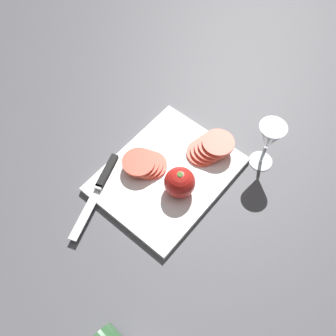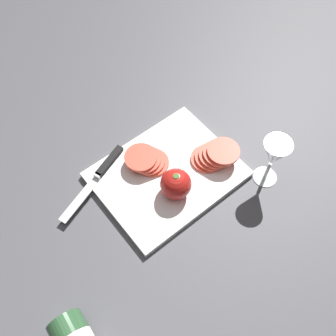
{
  "view_description": "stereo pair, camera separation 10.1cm",
  "coord_description": "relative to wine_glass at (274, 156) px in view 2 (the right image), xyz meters",
  "views": [
    {
      "loc": [
        -0.32,
        -0.34,
        0.92
      ],
      "look_at": [
        0.07,
        -0.0,
        0.05
      ],
      "focal_mm": 42.0,
      "sensor_mm": 36.0,
      "label": 1
    },
    {
      "loc": [
        -0.25,
        -0.41,
        0.92
      ],
      "look_at": [
        0.07,
        -0.0,
        0.05
      ],
      "focal_mm": 42.0,
      "sensor_mm": 36.0,
      "label": 2
    }
  ],
  "objects": [
    {
      "name": "tomato_slice_stack_far",
      "position": [
        -0.08,
        0.12,
        -0.07
      ],
      "size": [
        0.12,
        0.11,
        0.04
      ],
      "color": "#DB4C38",
      "rests_on": "cutting_board"
    },
    {
      "name": "knife",
      "position": [
        -0.33,
        0.28,
        -0.08
      ],
      "size": [
        0.25,
        0.1,
        0.01
      ],
      "rotation": [
        0.0,
        0.0,
        3.48
      ],
      "color": "silver",
      "rests_on": "cutting_board"
    },
    {
      "name": "cutting_board",
      "position": [
        -0.2,
        0.16,
        -0.1
      ],
      "size": [
        0.36,
        0.29,
        0.02
      ],
      "color": "white",
      "rests_on": "ground_plane"
    },
    {
      "name": "wine_glass",
      "position": [
        0.0,
        0.0,
        0.0
      ],
      "size": [
        0.07,
        0.07,
        0.16
      ],
      "color": "silver",
      "rests_on": "ground_plane"
    },
    {
      "name": "ground_plane",
      "position": [
        -0.28,
        0.17,
        -0.11
      ],
      "size": [
        3.0,
        3.0,
        0.0
      ],
      "primitive_type": "plane",
      "color": "#4C4C51"
    },
    {
      "name": "whole_tomato",
      "position": [
        -0.22,
        0.11,
        -0.05
      ],
      "size": [
        0.08,
        0.08,
        0.08
      ],
      "color": "red",
      "rests_on": "cutting_board"
    },
    {
      "name": "tomato_slice_stack_near",
      "position": [
        -0.23,
        0.22,
        -0.07
      ],
      "size": [
        0.11,
        0.11,
        0.03
      ],
      "color": "#DB4C38",
      "rests_on": "cutting_board"
    }
  ]
}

